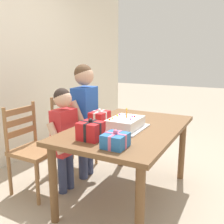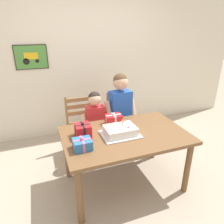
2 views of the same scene
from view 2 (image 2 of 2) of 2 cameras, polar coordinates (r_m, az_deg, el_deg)
ground_plane at (r=2.91m, az=3.25°, el=-18.78°), size 20.00×20.00×0.00m
back_wall at (r=3.89m, az=-6.82°, el=13.29°), size 6.40×0.11×2.60m
dining_table at (r=2.53m, az=3.58°, el=-7.81°), size 1.47×0.94×0.74m
birthday_cake at (r=2.44m, az=2.26°, el=-5.23°), size 0.44×0.34×0.19m
gift_box_red_large at (r=2.20m, az=-8.13°, el=-8.73°), size 0.19×0.18×0.14m
gift_box_beside_cake at (r=2.69m, az=0.44°, el=-2.05°), size 0.21×0.16×0.16m
gift_box_corner_small at (r=2.42m, az=-7.98°, el=-5.02°), size 0.18×0.19×0.18m
chair_left at (r=3.31m, az=-8.44°, el=-3.75°), size 0.42×0.42×0.92m
chair_right at (r=3.49m, az=2.58°, el=-2.05°), size 0.43×0.43×0.92m
child_older at (r=3.05m, az=2.28°, el=1.00°), size 0.49×0.29×1.32m
child_younger at (r=2.99m, az=-4.56°, el=-2.35°), size 0.40×0.23×1.10m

